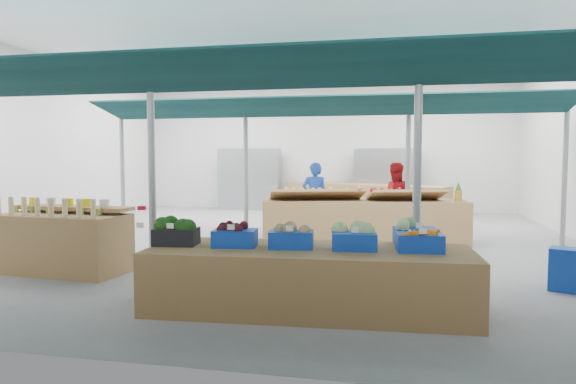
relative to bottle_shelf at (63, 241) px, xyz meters
name	(u,v)px	position (x,y,z in m)	size (l,w,h in m)	color
floor	(285,241)	(2.75, 3.49, -0.48)	(13.00, 13.00, 0.00)	slate
hall	(298,119)	(2.75, 4.93, 2.16)	(13.00, 13.00, 13.00)	silver
pole_grid	(307,154)	(3.50, 1.74, 1.33)	(10.00, 4.60, 3.00)	gray
awnings	(307,97)	(3.50, 1.74, 2.30)	(9.50, 7.08, 0.30)	#0A292B
back_shelving_left	(249,180)	(0.25, 9.49, 0.52)	(2.00, 0.50, 2.00)	#B23F33
back_shelving_right	(387,181)	(4.75, 9.49, 0.52)	(2.00, 0.50, 2.00)	#B23F33
bottle_shelf	(63,241)	(0.00, 0.00, 0.00)	(2.09, 1.36, 1.17)	olive
veg_counter	(309,279)	(4.03, -1.19, -0.12)	(3.71, 1.24, 0.72)	olive
fruit_counter	(364,221)	(4.39, 3.63, -0.04)	(4.10, 0.98, 0.88)	olive
far_counter	(364,199)	(4.08, 8.86, -0.02)	(5.15, 1.03, 0.93)	olive
crate_stack	(569,270)	(7.26, 0.34, -0.20)	(0.47, 0.33, 0.57)	#103AAE
vendor_left	(315,198)	(3.19, 4.73, 0.34)	(0.60, 0.39, 1.64)	blue
vendor_right	(394,199)	(4.99, 4.73, 0.34)	(0.80, 0.62, 1.64)	red
crate_broccoli	(176,232)	(2.44, -1.27, 0.40)	(0.53, 0.43, 0.35)	black
crate_beets	(235,235)	(3.16, -1.23, 0.37)	(0.53, 0.43, 0.29)	#103AAE
crate_celeriac	(291,236)	(3.83, -1.20, 0.39)	(0.53, 0.43, 0.31)	#103AAE
crate_cabbage	(354,236)	(4.54, -1.16, 0.40)	(0.53, 0.43, 0.35)	#103AAE
crate_carrots	(419,242)	(5.26, -1.12, 0.35)	(0.53, 0.43, 0.29)	#103AAE
sparrow	(159,225)	(2.28, -1.41, 0.49)	(0.12, 0.09, 0.11)	brown
pole_ribbon	(142,210)	(1.73, -0.77, 0.60)	(0.12, 0.12, 0.28)	red
apple_heap_yellow	(317,192)	(3.43, 3.40, 0.56)	(2.02, 1.18, 0.27)	#997247
apple_heap_red	(406,193)	(5.22, 3.64, 0.56)	(1.63, 1.07, 0.27)	#997247
pineapple	(458,192)	(6.24, 3.78, 0.58)	(0.14, 0.14, 0.39)	#8C6019
crate_extra	(416,232)	(5.24, -0.66, 0.39)	(0.55, 0.44, 0.32)	#103AAE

